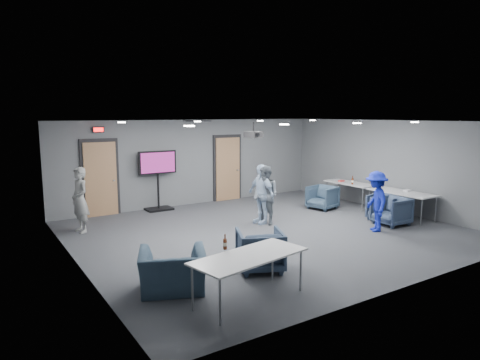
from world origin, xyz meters
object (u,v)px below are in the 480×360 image
person_c (261,194)px  table_right_a (350,184)px  table_front_left (249,258)px  person_a (80,200)px  chair_front_a (260,250)px  chair_right_a (322,197)px  tv_stand (158,177)px  table_right_b (402,193)px  chair_right_c (391,211)px  person_b (266,195)px  projector (254,134)px  chair_front_b (173,271)px  bottle_front (225,244)px  bottle_right (352,181)px  chair_right_b (384,207)px  person_d (376,201)px

person_c → table_right_a: (3.67, 0.29, -0.11)m
table_front_left → person_a: bearing=93.2°
chair_front_a → chair_right_a: bearing=-121.2°
chair_front_a → tv_stand: bearing=-69.3°
table_right_b → chair_right_c: bearing=112.7°
person_b → projector: size_ratio=3.42×
person_c → chair_right_a: size_ratio=2.01×
chair_right_a → chair_front_b: chair_right_a is taller
bottle_front → tv_stand: tv_stand is taller
chair_right_c → table_right_b: chair_right_c is taller
person_a → person_b: bearing=56.2°
bottle_right → projector: 4.57m
chair_right_b → bottle_front: size_ratio=3.13×
person_a → table_front_left: person_a is taller
person_a → chair_right_a: person_a is taller
chair_right_c → bottle_right: size_ratio=3.03×
person_a → projector: projector is taller
chair_right_b → table_right_b: size_ratio=0.42×
chair_front_b → projector: projector is taller
person_b → person_c: size_ratio=0.98×
person_d → tv_stand: size_ratio=0.83×
table_right_b → bottle_front: bearing=104.3°
chair_right_c → projector: projector is taller
chair_right_c → bottle_right: bearing=163.3°
person_a → table_right_b: size_ratio=0.86×
chair_front_b → person_c: bearing=-120.3°
chair_right_a → table_front_left: size_ratio=0.39×
person_c → table_right_a: size_ratio=0.94×
chair_right_c → bottle_right: bottle_right is taller
table_front_left → bottle_right: size_ratio=7.50×
person_d → chair_right_b: bearing=151.4°
person_b → chair_right_b: size_ratio=1.99×
bottle_right → tv_stand: size_ratio=0.15×
bottle_right → projector: size_ratio=0.59×
person_b → bottle_front: (-3.13, -3.19, 0.04)m
person_d → projector: size_ratio=3.30×
table_front_left → tv_stand: size_ratio=1.12×
chair_right_c → chair_front_a: chair_front_a is taller
bottle_right → chair_right_c: bearing=-109.8°
chair_front_b → person_d: bearing=-150.4°
person_b → table_right_a: person_b is taller
table_right_b → tv_stand: 7.05m
person_c → chair_front_b: (-3.79, -2.82, -0.44)m
table_front_left → tv_stand: 6.87m
person_b → tv_stand: bearing=-159.8°
chair_right_a → table_right_a: size_ratio=0.46×
bottle_front → bottle_right: (6.59, 3.38, 0.01)m
chair_right_c → tv_stand: bearing=-134.9°
chair_right_c → table_right_b: bearing=115.8°
chair_front_b → bottle_right: bottle_right is taller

